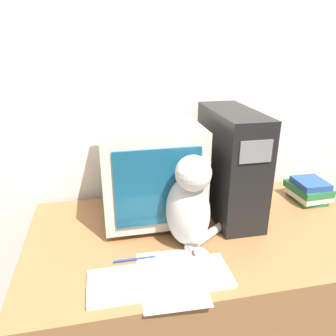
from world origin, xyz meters
The scene contains 9 objects.
wall_back centered at (0.00, 0.85, 1.25)m, with size 7.00×0.05×2.50m.
desk centered at (0.00, 0.39, 0.37)m, with size 1.45×0.78×0.75m.
crt_monitor centered at (-0.20, 0.55, 0.97)m, with size 0.41×0.37×0.42m.
computer_tower centered at (0.15, 0.52, 0.98)m, with size 0.18×0.44×0.47m.
keyboard centered at (-0.24, 0.12, 0.76)m, with size 0.47×0.17×0.02m.
cat centered at (-0.09, 0.31, 0.91)m, with size 0.27×0.27×0.38m.
book_stack centered at (0.58, 0.55, 0.80)m, with size 0.17×0.20×0.11m.
pen centered at (-0.31, 0.25, 0.75)m, with size 0.15×0.01×0.01m.
paper_sheet centered at (-0.20, 0.13, 0.75)m, with size 0.22×0.30×0.00m.
Camera 1 is at (-0.39, -0.73, 1.50)m, focal length 35.00 mm.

